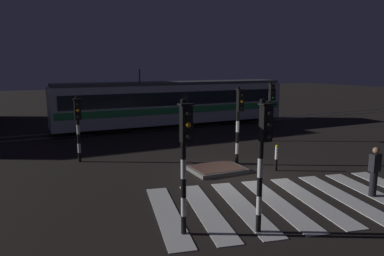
% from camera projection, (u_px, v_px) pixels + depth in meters
% --- Properties ---
extents(ground_plane, '(120.00, 120.00, 0.00)m').
position_uv_depth(ground_plane, '(245.00, 177.00, 14.26)').
color(ground_plane, black).
extents(rail_near, '(80.00, 0.12, 0.03)m').
position_uv_depth(rail_near, '(149.00, 130.00, 24.63)').
color(rail_near, '#59595E').
rests_on(rail_near, ground).
extents(rail_far, '(80.00, 0.12, 0.03)m').
position_uv_depth(rail_far, '(142.00, 127.00, 25.91)').
color(rail_far, '#59595E').
rests_on(rail_far, ground).
extents(crosswalk_zebra, '(9.86, 6.37, 0.02)m').
position_uv_depth(crosswalk_zebra, '(295.00, 202.00, 11.69)').
color(crosswalk_zebra, silver).
rests_on(crosswalk_zebra, ground).
extents(traffic_island, '(2.17, 1.67, 0.18)m').
position_uv_depth(traffic_island, '(217.00, 169.00, 15.11)').
color(traffic_island, slate).
rests_on(traffic_island, ground).
extents(traffic_light_corner_far_left, '(0.36, 0.42, 3.02)m').
position_uv_depth(traffic_light_corner_far_left, '(78.00, 119.00, 16.18)').
color(traffic_light_corner_far_left, black).
rests_on(traffic_light_corner_far_left, ground).
extents(traffic_light_kerb_mid_left, '(0.36, 0.42, 3.55)m').
position_uv_depth(traffic_light_kerb_mid_left, '(263.00, 147.00, 9.09)').
color(traffic_light_kerb_mid_left, black).
rests_on(traffic_light_kerb_mid_left, ground).
extents(traffic_light_corner_far_right, '(0.36, 0.42, 3.45)m').
position_uv_depth(traffic_light_corner_far_right, '(270.00, 103.00, 20.73)').
color(traffic_light_corner_far_right, black).
rests_on(traffic_light_corner_far_right, ground).
extents(traffic_light_median_centre, '(0.36, 0.42, 3.46)m').
position_uv_depth(traffic_light_median_centre, '(239.00, 114.00, 15.65)').
color(traffic_light_median_centre, black).
rests_on(traffic_light_median_centre, ground).
extents(traffic_light_corner_near_left, '(0.36, 0.42, 3.56)m').
position_uv_depth(traffic_light_corner_near_left, '(185.00, 148.00, 8.99)').
color(traffic_light_corner_near_left, black).
rests_on(traffic_light_corner_near_left, ground).
extents(tram, '(17.14, 2.58, 4.15)m').
position_uv_depth(tram, '(174.00, 103.00, 25.91)').
color(tram, silver).
rests_on(tram, ground).
extents(pedestrian_waiting_at_kerb, '(0.36, 0.24, 1.71)m').
position_uv_depth(pedestrian_waiting_at_kerb, '(374.00, 171.00, 12.04)').
color(pedestrian_waiting_at_kerb, black).
rests_on(pedestrian_waiting_at_kerb, ground).
extents(bollard_island_edge, '(0.12, 0.12, 1.11)m').
position_uv_depth(bollard_island_edge, '(276.00, 158.00, 15.09)').
color(bollard_island_edge, black).
rests_on(bollard_island_edge, ground).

